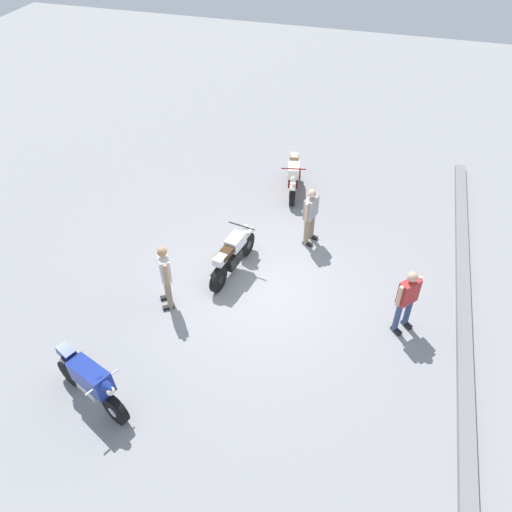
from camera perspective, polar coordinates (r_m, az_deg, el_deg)
ground_plane at (r=12.18m, az=0.61°, el=-3.65°), size 40.00×40.00×0.00m
curb_edge at (r=12.12m, az=22.21°, el=-7.37°), size 14.00×0.30×0.15m
motorcycle_silver_cruiser at (r=12.29m, az=-2.64°, el=0.11°), size 2.08×0.79×1.09m
motorcycle_cream_vintage at (r=15.24m, az=4.19°, el=8.82°), size 1.94×0.71×1.07m
motorcycle_blue_sportbike at (r=10.21m, az=-18.03°, el=-13.10°), size 1.01×1.87×1.14m
person_in_gray_shirt at (r=13.06m, az=6.12°, el=4.79°), size 0.63×0.40×1.60m
person_in_red_shirt at (r=11.13m, az=16.52°, el=-4.50°), size 0.55×0.52×1.62m
person_in_white_shirt at (r=11.35m, az=-10.12°, el=-1.87°), size 0.59×0.49×1.67m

